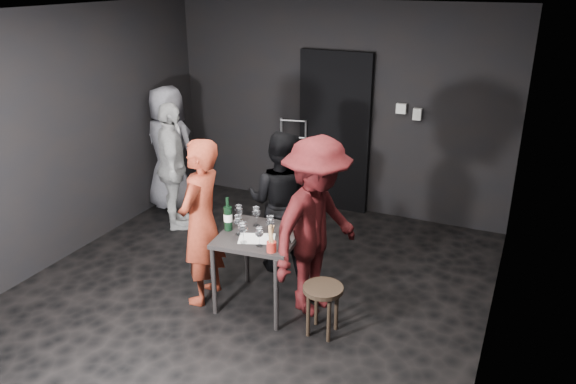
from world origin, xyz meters
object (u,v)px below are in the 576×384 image
at_px(man_maroon, 316,216).
at_px(hand_truck, 292,189).
at_px(server_red, 201,216).
at_px(bystander_cream, 172,163).
at_px(breadstick_cup, 271,239).
at_px(stool, 323,296).
at_px(woman_black, 281,200).
at_px(tasting_table, 260,244).
at_px(wine_bottle, 228,218).
at_px(bystander_grey, 169,142).

bearing_deg(man_maroon, hand_truck, 44.87).
bearing_deg(server_red, bystander_cream, -139.56).
xyz_separation_m(man_maroon, breadstick_cup, (-0.25, -0.42, -0.10)).
distance_m(stool, woman_black, 1.34).
xyz_separation_m(woman_black, man_maroon, (0.64, -0.61, 0.19)).
height_order(tasting_table, wine_bottle, wine_bottle).
bearing_deg(bystander_grey, woman_black, 158.20).
bearing_deg(breadstick_cup, hand_truck, 110.49).
relative_size(hand_truck, stool, 2.53).
bearing_deg(tasting_table, hand_truck, 107.27).
distance_m(man_maroon, bystander_cream, 2.49).
bearing_deg(breadstick_cup, man_maroon, 59.87).
relative_size(man_maroon, bystander_cream, 1.15).
height_order(woman_black, wine_bottle, woman_black).
xyz_separation_m(stool, bystander_grey, (-2.89, 1.83, 0.55)).
xyz_separation_m(stool, wine_bottle, (-1.02, 0.15, 0.50)).
distance_m(hand_truck, bystander_grey, 1.77).
distance_m(tasting_table, woman_black, 0.79).
distance_m(woman_black, man_maroon, 0.90).
height_order(hand_truck, bystander_grey, bystander_grey).
bearing_deg(hand_truck, tasting_table, -84.68).
relative_size(tasting_table, man_maroon, 0.39).
xyz_separation_m(woman_black, breadstick_cup, (0.39, -1.03, 0.09)).
bearing_deg(bystander_grey, breadstick_cup, 143.39).
xyz_separation_m(stool, breadstick_cup, (-0.46, -0.08, 0.49)).
bearing_deg(stool, man_maroon, 121.44).
relative_size(bystander_cream, bystander_grey, 0.91).
height_order(tasting_table, server_red, server_red).
xyz_separation_m(tasting_table, server_red, (-0.56, -0.12, 0.23)).
height_order(tasting_table, bystander_grey, bystander_grey).
distance_m(server_red, breadstick_cup, 0.82).
relative_size(woman_black, bystander_cream, 0.93).
bearing_deg(tasting_table, man_maroon, 17.65).
bearing_deg(breadstick_cup, wine_bottle, 157.88).
height_order(tasting_table, breadstick_cup, breadstick_cup).
relative_size(tasting_table, wine_bottle, 2.29).
relative_size(hand_truck, bystander_grey, 0.64).
xyz_separation_m(stool, bystander_cream, (-2.49, 1.34, 0.46)).
bearing_deg(man_maroon, server_red, 120.80).
bearing_deg(man_maroon, stool, -132.52).
xyz_separation_m(woman_black, wine_bottle, (-0.17, -0.80, 0.10)).
xyz_separation_m(bystander_cream, wine_bottle, (1.47, -1.18, 0.04)).
distance_m(bystander_grey, breadstick_cup, 3.09).
xyz_separation_m(server_red, bystander_cream, (-1.23, 1.27, -0.05)).
relative_size(server_red, woman_black, 1.14).
bearing_deg(bystander_cream, stool, -155.51).
bearing_deg(woman_black, wine_bottle, 71.26).
bearing_deg(server_red, breadstick_cup, 76.19).
relative_size(tasting_table, bystander_cream, 0.45).
height_order(man_maroon, bystander_grey, man_maroon).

